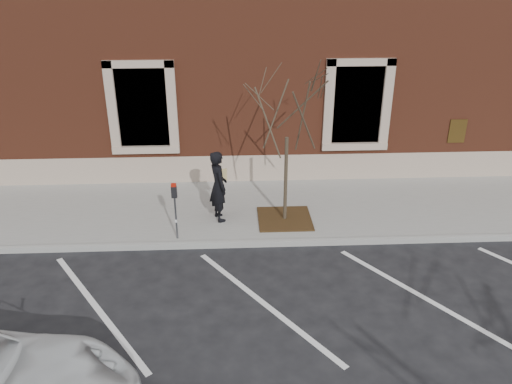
{
  "coord_description": "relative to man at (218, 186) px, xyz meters",
  "views": [
    {
      "loc": [
        -0.52,
        -10.12,
        6.0
      ],
      "look_at": [
        0.0,
        0.6,
        1.1
      ],
      "focal_mm": 35.0,
      "sensor_mm": 36.0,
      "label": 1
    }
  ],
  "objects": [
    {
      "name": "ground",
      "position": [
        0.9,
        -1.1,
        -1.05
      ],
      "size": [
        120.0,
        120.0,
        0.0
      ],
      "primitive_type": "plane",
      "color": "#28282B",
      "rests_on": "ground"
    },
    {
      "name": "sidewalk_near",
      "position": [
        0.9,
        0.65,
        -0.97
      ],
      "size": [
        40.0,
        3.5,
        0.15
      ],
      "primitive_type": "cube",
      "color": "#9E9B94",
      "rests_on": "ground"
    },
    {
      "name": "curb_near",
      "position": [
        0.9,
        -1.15,
        -0.97
      ],
      "size": [
        40.0,
        0.12,
        0.15
      ],
      "primitive_type": "cube",
      "color": "#9E9E99",
      "rests_on": "ground"
    },
    {
      "name": "parking_stripes",
      "position": [
        0.9,
        -3.3,
        -1.05
      ],
      "size": [
        28.0,
        4.4,
        0.01
      ],
      "primitive_type": null,
      "color": "silver",
      "rests_on": "ground"
    },
    {
      "name": "building_civic",
      "position": [
        0.9,
        6.64,
        2.95
      ],
      "size": [
        40.0,
        8.62,
        8.0
      ],
      "color": "brown",
      "rests_on": "ground"
    },
    {
      "name": "man",
      "position": [
        0.0,
        0.0,
        0.0
      ],
      "size": [
        0.62,
        0.76,
        1.8
      ],
      "primitive_type": "imported",
      "rotation": [
        0.0,
        0.0,
        1.91
      ],
      "color": "black",
      "rests_on": "sidewalk_near"
    },
    {
      "name": "parking_meter",
      "position": [
        -0.97,
        -0.94,
        0.07
      ],
      "size": [
        0.13,
        0.1,
        1.4
      ],
      "rotation": [
        0.0,
        0.0,
        0.16
      ],
      "color": "#595B60",
      "rests_on": "sidewalk_near"
    },
    {
      "name": "tree_grate",
      "position": [
        1.64,
        -0.11,
        -0.88
      ],
      "size": [
        1.33,
        1.33,
        0.03
      ],
      "primitive_type": "cube",
      "color": "#473016",
      "rests_on": "sidewalk_near"
    },
    {
      "name": "sapling",
      "position": [
        1.64,
        -0.11,
        1.86
      ],
      "size": [
        2.36,
        2.36,
        3.94
      ],
      "color": "#413327",
      "rests_on": "sidewalk_near"
    }
  ]
}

